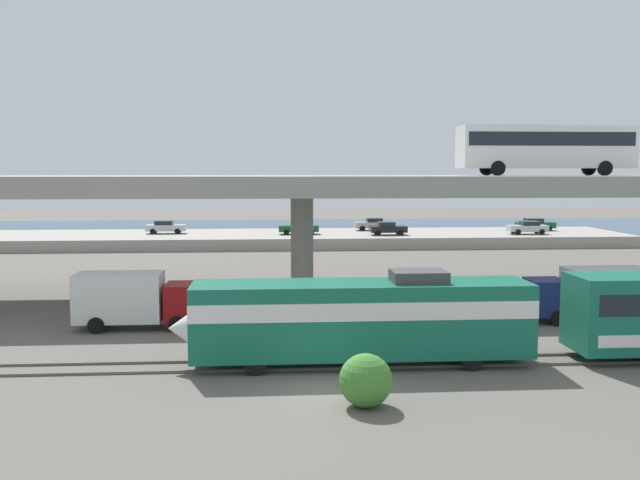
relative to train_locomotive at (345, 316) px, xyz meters
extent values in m
plane|color=#605B54|center=(-1.13, -4.00, -2.19)|extent=(260.00, 260.00, 0.00)
cube|color=#59544C|center=(-1.13, -0.78, -2.13)|extent=(110.00, 0.12, 0.12)
cube|color=#59544C|center=(-1.13, 0.78, -2.13)|extent=(110.00, 0.12, 0.12)
cube|color=#14664C|center=(0.74, 0.00, -0.11)|extent=(14.83, 3.00, 3.20)
cube|color=white|center=(0.74, 0.00, 0.46)|extent=(14.83, 3.04, 0.77)
cone|color=white|center=(-6.68, 0.00, -0.43)|extent=(2.02, 2.85, 2.85)
cube|color=black|center=(-5.16, 0.00, 0.78)|extent=(2.02, 2.70, 1.02)
cube|color=#3F3F42|center=(3.27, 0.00, 1.74)|extent=(2.40, 1.80, 0.50)
cylinder|color=black|center=(-3.90, -1.35, -1.71)|extent=(0.96, 0.18, 0.96)
cylinder|color=black|center=(-3.90, 1.35, -1.71)|extent=(0.96, 0.18, 0.96)
cylinder|color=black|center=(5.38, -1.35, -1.71)|extent=(0.96, 0.18, 0.96)
cylinder|color=black|center=(5.38, 1.35, -1.71)|extent=(0.96, 0.18, 0.96)
cube|color=#9E998E|center=(-1.13, 16.00, 5.39)|extent=(96.00, 11.52, 1.27)
cylinder|color=#9E998E|center=(-1.13, 16.00, 1.28)|extent=(1.50, 1.50, 6.94)
cube|color=silver|center=(15.77, 17.27, 7.98)|extent=(12.00, 2.55, 2.90)
cube|color=black|center=(15.77, 17.27, 8.50)|extent=(11.52, 2.59, 0.93)
cube|color=black|center=(9.82, 17.27, 8.32)|extent=(0.08, 2.30, 1.74)
cylinder|color=black|center=(12.05, 16.06, 6.53)|extent=(1.00, 0.26, 1.00)
cylinder|color=black|center=(12.05, 18.48, 6.53)|extent=(1.00, 0.26, 1.00)
cylinder|color=black|center=(19.49, 16.06, 6.53)|extent=(1.00, 0.26, 1.00)
cylinder|color=black|center=(19.49, 18.48, 6.53)|extent=(1.00, 0.26, 1.00)
cube|color=navy|center=(12.33, 7.93, -0.75)|extent=(2.00, 2.30, 2.00)
cube|color=silver|center=(15.83, 7.93, -0.45)|extent=(4.60, 2.30, 2.60)
cylinder|color=black|center=(12.62, 6.84, -1.75)|extent=(0.88, 0.28, 0.88)
cylinder|color=black|center=(12.62, 9.02, -1.75)|extent=(0.88, 0.28, 0.88)
cylinder|color=black|center=(16.84, 6.84, -1.75)|extent=(0.88, 0.28, 0.88)
cylinder|color=black|center=(16.84, 9.02, -1.75)|extent=(0.88, 0.28, 0.88)
cube|color=maroon|center=(-7.92, 7.93, -0.75)|extent=(2.00, 2.30, 2.00)
cube|color=silver|center=(-11.42, 7.93, -0.45)|extent=(4.60, 2.30, 2.60)
cylinder|color=black|center=(-8.21, 9.02, -1.75)|extent=(0.88, 0.28, 0.88)
cylinder|color=black|center=(-8.21, 6.84, -1.75)|extent=(0.88, 0.28, 0.88)
cylinder|color=black|center=(-12.43, 9.02, -1.75)|extent=(0.88, 0.28, 0.88)
cylinder|color=black|center=(-12.43, 6.84, -1.75)|extent=(0.88, 0.28, 0.88)
cube|color=#9E998E|center=(-1.13, 51.00, -1.56)|extent=(78.42, 13.91, 1.27)
cube|color=#B7B7BC|center=(-15.29, 51.67, -0.25)|extent=(4.50, 1.73, 0.70)
cube|color=#1E232B|center=(-15.51, 51.67, 0.34)|extent=(1.98, 1.53, 0.48)
cylinder|color=black|center=(-13.89, 52.50, -0.60)|extent=(0.64, 0.20, 0.64)
cylinder|color=black|center=(-13.89, 50.85, -0.60)|extent=(0.64, 0.20, 0.64)
cylinder|color=black|center=(-16.68, 52.50, -0.60)|extent=(0.64, 0.20, 0.64)
cylinder|color=black|center=(-16.68, 50.85, -0.60)|extent=(0.64, 0.20, 0.64)
cube|color=#9E998C|center=(9.29, 54.28, -0.25)|extent=(4.32, 1.70, 0.70)
cube|color=#1E232B|center=(9.50, 54.28, 0.34)|extent=(1.90, 1.50, 0.48)
cylinder|color=black|center=(7.95, 53.47, -0.60)|extent=(0.64, 0.20, 0.64)
cylinder|color=black|center=(7.95, 55.09, -0.60)|extent=(0.64, 0.20, 0.64)
cylinder|color=black|center=(10.63, 53.47, -0.60)|extent=(0.64, 0.20, 0.64)
cylinder|color=black|center=(10.63, 55.09, -0.60)|extent=(0.64, 0.20, 0.64)
cube|color=#0C4C26|center=(0.03, 49.68, -0.25)|extent=(4.55, 1.87, 0.70)
cube|color=#1E232B|center=(0.26, 49.68, 0.34)|extent=(2.00, 1.65, 0.48)
cylinder|color=black|center=(-1.38, 48.79, -0.60)|extent=(0.64, 0.20, 0.64)
cylinder|color=black|center=(-1.38, 50.57, -0.60)|extent=(0.64, 0.20, 0.64)
cylinder|color=black|center=(1.44, 48.79, -0.60)|extent=(0.64, 0.20, 0.64)
cylinder|color=black|center=(1.44, 50.57, -0.60)|extent=(0.64, 0.20, 0.64)
cube|color=black|center=(10.15, 48.02, -0.25)|extent=(4.14, 1.83, 0.70)
cube|color=#1E232B|center=(9.95, 48.02, 0.34)|extent=(1.82, 1.61, 0.48)
cylinder|color=black|center=(11.44, 48.89, -0.60)|extent=(0.64, 0.20, 0.64)
cylinder|color=black|center=(11.44, 47.15, -0.60)|extent=(0.64, 0.20, 0.64)
cylinder|color=black|center=(8.87, 48.89, -0.60)|extent=(0.64, 0.20, 0.64)
cylinder|color=black|center=(8.87, 47.15, -0.60)|extent=(0.64, 0.20, 0.64)
cube|color=#0C4C26|center=(29.07, 52.61, -0.25)|extent=(4.55, 1.81, 0.70)
cube|color=#1E232B|center=(28.85, 52.61, 0.34)|extent=(2.00, 1.60, 0.48)
cylinder|color=black|center=(30.48, 53.47, -0.60)|extent=(0.64, 0.20, 0.64)
cylinder|color=black|center=(30.48, 51.75, -0.60)|extent=(0.64, 0.20, 0.64)
cylinder|color=black|center=(27.66, 53.47, -0.60)|extent=(0.64, 0.20, 0.64)
cylinder|color=black|center=(27.66, 51.75, -0.60)|extent=(0.64, 0.20, 0.64)
cube|color=#B7B7BC|center=(26.32, 47.93, -0.25)|extent=(4.50, 1.72, 0.70)
cube|color=#1E232B|center=(26.54, 47.93, 0.34)|extent=(1.98, 1.51, 0.48)
cylinder|color=black|center=(24.92, 47.11, -0.60)|extent=(0.64, 0.20, 0.64)
cylinder|color=black|center=(24.92, 48.74, -0.60)|extent=(0.64, 0.20, 0.64)
cylinder|color=black|center=(27.72, 47.11, -0.60)|extent=(0.64, 0.20, 0.64)
cylinder|color=black|center=(27.72, 48.74, -0.60)|extent=(0.64, 0.20, 0.64)
cube|color=navy|center=(-1.13, 74.00, -2.19)|extent=(140.00, 36.00, 0.01)
sphere|color=#407F30|center=(0.17, -5.53, -1.21)|extent=(1.96, 1.96, 1.96)
camera|label=1|loc=(-3.26, -29.96, 6.37)|focal=39.13mm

